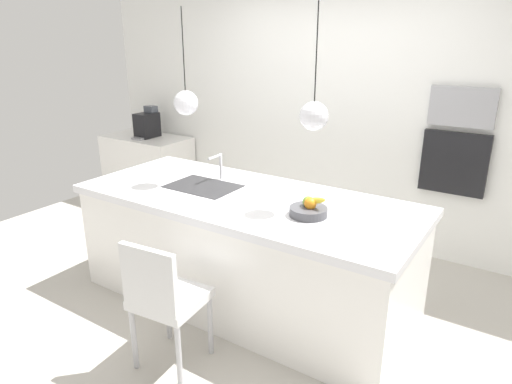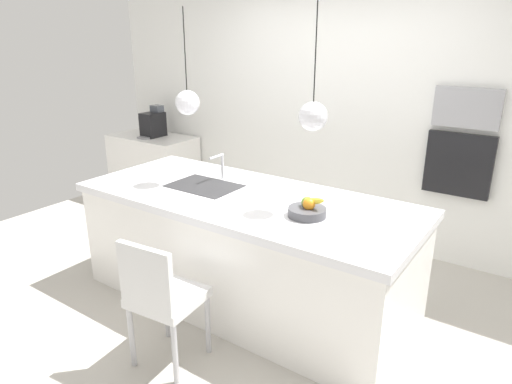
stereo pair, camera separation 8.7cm
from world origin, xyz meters
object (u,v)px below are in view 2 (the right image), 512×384
(fruit_bowl, at_px, (308,209))
(oven, at_px, (459,164))
(microwave, at_px, (467,108))
(chair_near, at_px, (161,295))
(coffee_machine, at_px, (153,124))

(fruit_bowl, xyz_separation_m, oven, (0.60, 1.67, 0.02))
(microwave, distance_m, oven, 0.50)
(fruit_bowl, xyz_separation_m, microwave, (0.60, 1.67, 0.52))
(microwave, xyz_separation_m, chair_near, (-1.16, -2.51, -0.95))
(coffee_machine, relative_size, microwave, 0.70)
(oven, bearing_deg, coffee_machine, -175.21)
(coffee_machine, height_order, oven, oven)
(microwave, bearing_deg, coffee_machine, -175.21)
(coffee_machine, distance_m, chair_near, 3.29)
(microwave, height_order, chair_near, microwave)
(oven, xyz_separation_m, chair_near, (-1.16, -2.51, -0.45))
(oven, bearing_deg, fruit_bowl, -109.76)
(oven, bearing_deg, microwave, 0.00)
(fruit_bowl, distance_m, coffee_machine, 3.25)
(microwave, bearing_deg, chair_near, -114.70)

